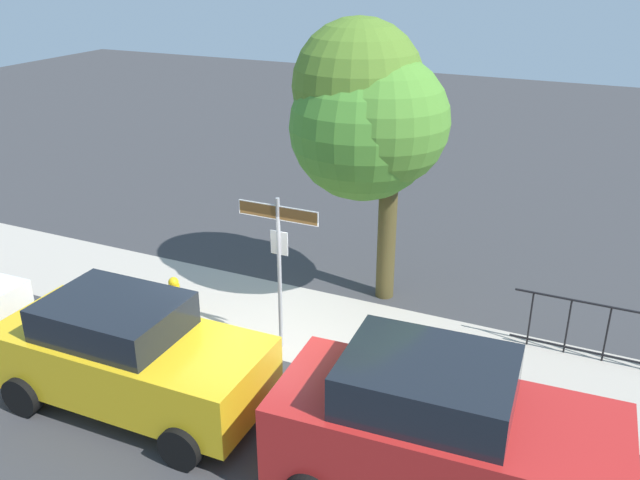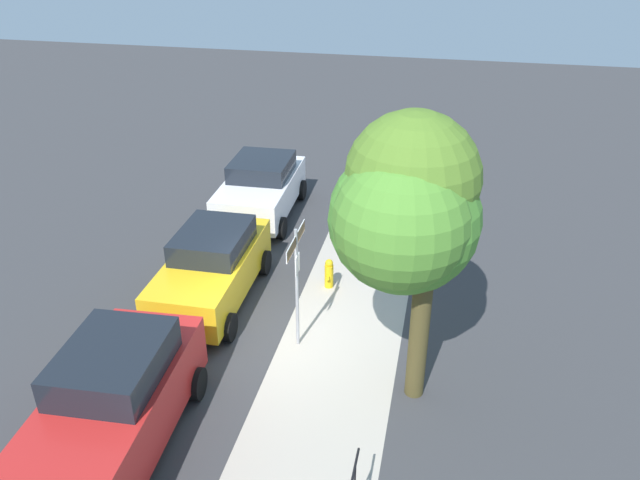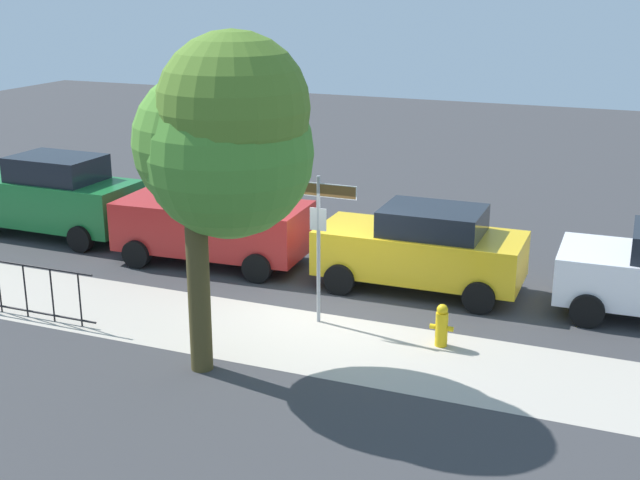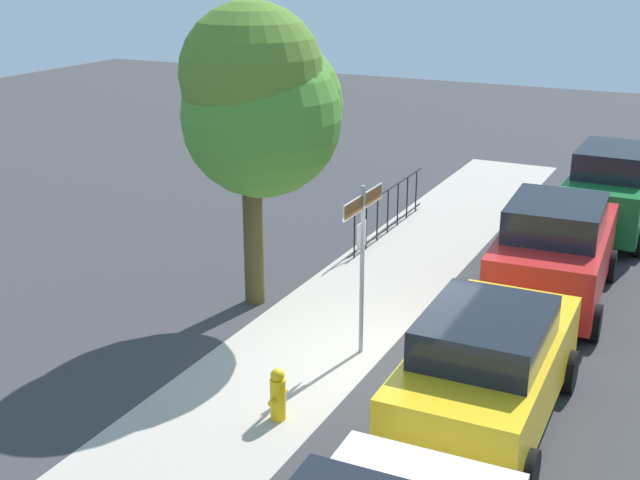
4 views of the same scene
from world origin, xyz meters
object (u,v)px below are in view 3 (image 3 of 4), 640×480
object	(u,v)px
car_yellow	(422,248)
car_green	(52,196)
shade_tree	(224,139)
street_sign	(318,219)
fire_hydrant	(442,325)
car_red	(215,220)

from	to	relation	value
car_yellow	car_green	world-z (taller)	car_green
shade_tree	street_sign	bearing A→B (deg)	-108.03
street_sign	fire_hydrant	world-z (taller)	street_sign
street_sign	shade_tree	xyz separation A→B (m)	(0.71, 2.17, 1.81)
shade_tree	fire_hydrant	bearing A→B (deg)	-147.73
fire_hydrant	car_yellow	bearing A→B (deg)	-66.91
car_green	fire_hydrant	size ratio (longest dim) A/B	5.76
shade_tree	car_green	distance (m)	9.44
street_sign	car_yellow	xyz separation A→B (m)	(-1.30, -2.42, -1.11)
car_green	fire_hydrant	distance (m)	11.12
street_sign	car_red	distance (m)	4.33
street_sign	shade_tree	world-z (taller)	shade_tree
fire_hydrant	street_sign	bearing A→B (deg)	-4.69
car_yellow	car_green	distance (m)	9.60
street_sign	fire_hydrant	distance (m)	2.92
car_yellow	fire_hydrant	world-z (taller)	car_yellow
car_yellow	fire_hydrant	size ratio (longest dim) A/B	5.43
street_sign	fire_hydrant	xyz separation A→B (m)	(-2.42, 0.20, -1.62)
shade_tree	fire_hydrant	size ratio (longest dim) A/B	7.06
car_red	fire_hydrant	size ratio (longest dim) A/B	5.63
car_yellow	car_red	world-z (taller)	car_red
street_sign	car_yellow	bearing A→B (deg)	-118.28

